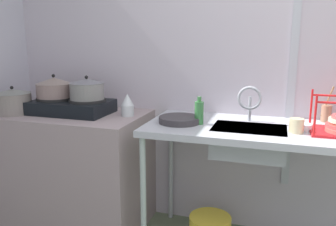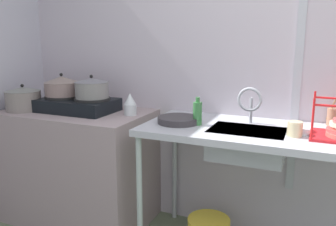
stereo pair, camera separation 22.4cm
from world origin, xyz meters
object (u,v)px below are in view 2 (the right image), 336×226
(stove, at_px, (77,104))
(sink_basin, at_px, (247,144))
(percolator, at_px, (130,104))
(utensil_jar, at_px, (332,116))
(pot_on_right_burner, at_px, (92,88))
(frying_pan, at_px, (179,120))
(cup_by_rack, at_px, (295,129))
(pot_on_left_burner, at_px, (62,86))
(faucet, at_px, (250,101))
(small_bowl_on_drainboard, at_px, (302,130))
(bottle_by_sink, at_px, (197,113))
(pot_beside_stove, at_px, (23,99))

(stove, height_order, sink_basin, stove)
(stove, height_order, percolator, percolator)
(stove, distance_m, utensil_jar, 1.73)
(pot_on_right_burner, relative_size, frying_pan, 0.91)
(cup_by_rack, bearing_deg, pot_on_right_burner, 176.81)
(stove, distance_m, percolator, 0.42)
(pot_on_left_burner, relative_size, percolator, 1.65)
(pot_on_left_burner, xyz_separation_m, faucet, (1.37, 0.08, -0.03))
(pot_on_right_burner, relative_size, faucet, 1.02)
(faucet, bearing_deg, cup_by_rack, -30.13)
(percolator, xyz_separation_m, small_bowl_on_drainboard, (1.13, -0.03, -0.06))
(stove, relative_size, small_bowl_on_drainboard, 4.76)
(pot_on_right_burner, bearing_deg, cup_by_rack, -3.19)
(frying_pan, relative_size, bottle_by_sink, 1.54)
(small_bowl_on_drainboard, relative_size, utensil_jar, 0.51)
(bottle_by_sink, distance_m, utensil_jar, 0.82)
(frying_pan, bearing_deg, utensil_jar, 19.42)
(pot_beside_stove, distance_m, cup_by_rack, 1.90)
(stove, relative_size, percolator, 3.62)
(cup_by_rack, distance_m, small_bowl_on_drainboard, 0.09)
(pot_beside_stove, height_order, frying_pan, pot_beside_stove)
(cup_by_rack, xyz_separation_m, bottle_by_sink, (-0.57, 0.04, 0.03))
(stove, relative_size, cup_by_rack, 6.76)
(small_bowl_on_drainboard, height_order, bottle_by_sink, bottle_by_sink)
(pot_on_right_burner, xyz_separation_m, sink_basin, (1.12, -0.04, -0.27))
(sink_basin, bearing_deg, small_bowl_on_drainboard, 9.00)
(utensil_jar, bearing_deg, bottle_by_sink, -157.80)
(cup_by_rack, relative_size, utensil_jar, 0.36)
(pot_on_left_burner, bearing_deg, utensil_jar, 8.38)
(pot_on_left_burner, relative_size, sink_basin, 0.59)
(stove, xyz_separation_m, percolator, (0.42, 0.04, 0.02))
(percolator, distance_m, cup_by_rack, 1.10)
(sink_basin, bearing_deg, faucet, 96.89)
(sink_basin, bearing_deg, pot_on_right_burner, 177.99)
(bottle_by_sink, bearing_deg, utensil_jar, 22.20)
(pot_on_right_burner, distance_m, pot_beside_stove, 0.55)
(cup_by_rack, bearing_deg, utensil_jar, 61.00)
(stove, bearing_deg, small_bowl_on_drainboard, 0.28)
(pot_on_left_burner, height_order, cup_by_rack, pot_on_left_burner)
(utensil_jar, bearing_deg, frying_pan, -160.58)
(pot_on_left_burner, height_order, faucet, pot_on_left_burner)
(cup_by_rack, xyz_separation_m, small_bowl_on_drainboard, (0.03, 0.08, -0.02))
(pot_on_left_burner, height_order, percolator, pot_on_left_burner)
(bottle_by_sink, bearing_deg, pot_on_left_burner, 177.85)
(pot_on_left_burner, xyz_separation_m, bottle_by_sink, (1.08, -0.04, -0.11))
(pot_beside_stove, bearing_deg, bottle_by_sink, 3.95)
(faucet, bearing_deg, bottle_by_sink, -157.05)
(pot_on_left_burner, xyz_separation_m, small_bowl_on_drainboard, (1.68, 0.01, -0.16))
(faucet, height_order, frying_pan, faucet)
(bottle_by_sink, bearing_deg, percolator, 171.06)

